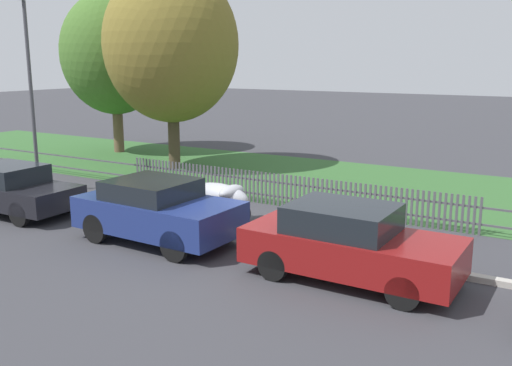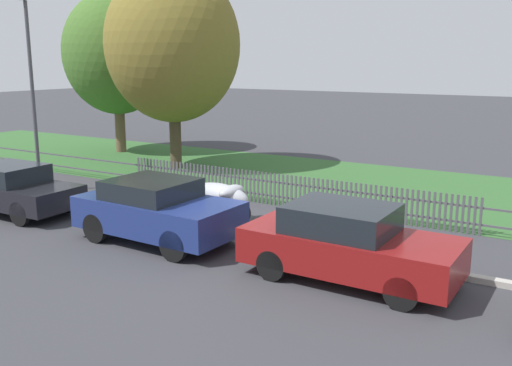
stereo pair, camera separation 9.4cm
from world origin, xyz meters
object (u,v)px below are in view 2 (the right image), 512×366
at_px(parked_car_red_compact, 348,243).
at_px(street_lamp, 28,72).
at_px(parked_car_navy_estate, 157,210).
at_px(parked_car_black_saloon, 12,189).
at_px(covered_motorcycle, 219,197).
at_px(tree_behind_motorcycle, 173,45).
at_px(tree_nearest_kerb, 117,53).

relative_size(parked_car_red_compact, street_lamp, 0.67).
relative_size(parked_car_navy_estate, parked_car_red_compact, 0.95).
xyz_separation_m(parked_car_black_saloon, parked_car_navy_estate, (5.00, 0.13, 0.07)).
height_order(parked_car_red_compact, street_lamp, street_lamp).
bearing_deg(parked_car_red_compact, covered_motorcycle, 154.43).
bearing_deg(street_lamp, parked_car_red_compact, -8.92).
bearing_deg(covered_motorcycle, parked_car_navy_estate, -92.30).
height_order(parked_car_navy_estate, street_lamp, street_lamp).
distance_m(tree_behind_motorcycle, street_lamp, 5.68).
bearing_deg(parked_car_red_compact, parked_car_black_saloon, -178.43).
relative_size(parked_car_black_saloon, tree_nearest_kerb, 0.55).
distance_m(covered_motorcycle, tree_behind_motorcycle, 8.53).
xyz_separation_m(parked_car_red_compact, tree_nearest_kerb, (-14.70, 9.09, 3.64)).
xyz_separation_m(covered_motorcycle, tree_nearest_kerb, (-10.25, 6.92, 3.75)).
bearing_deg(parked_car_navy_estate, tree_behind_motorcycle, 128.01).
relative_size(parked_car_red_compact, tree_behind_motorcycle, 0.54).
bearing_deg(parked_car_navy_estate, parked_car_red_compact, 2.20).
bearing_deg(parked_car_black_saloon, parked_car_red_compact, -0.33).
distance_m(covered_motorcycle, tree_nearest_kerb, 12.92).
bearing_deg(tree_behind_motorcycle, tree_nearest_kerb, 158.53).
bearing_deg(tree_nearest_kerb, street_lamp, -63.84).
height_order(parked_car_navy_estate, covered_motorcycle, parked_car_navy_estate).
relative_size(parked_car_navy_estate, tree_behind_motorcycle, 0.51).
bearing_deg(tree_behind_motorcycle, covered_motorcycle, -42.35).
xyz_separation_m(parked_car_black_saloon, parked_car_red_compact, (9.61, 0.19, 0.05)).
bearing_deg(parked_car_red_compact, tree_nearest_kerb, 148.71).
distance_m(parked_car_black_saloon, parked_car_red_compact, 9.61).
bearing_deg(parked_car_black_saloon, tree_nearest_kerb, 117.29).
bearing_deg(street_lamp, covered_motorcycle, 3.71).
relative_size(parked_car_navy_estate, covered_motorcycle, 1.89).
xyz_separation_m(parked_car_red_compact, covered_motorcycle, (-4.45, 2.17, -0.12)).
relative_size(parked_car_black_saloon, tree_behind_motorcycle, 0.52).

